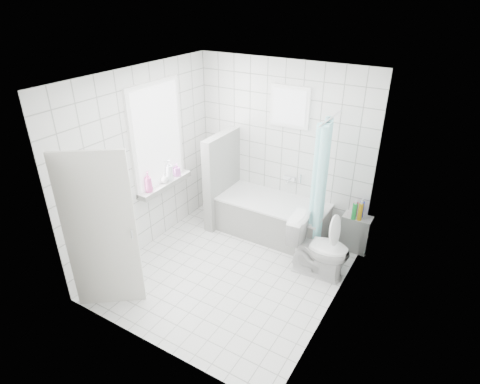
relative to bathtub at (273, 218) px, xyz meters
The scene contains 19 objects.
ground 1.16m from the bathtub, 93.78° to the right, with size 3.00×3.00×0.00m, color white.
ceiling 2.57m from the bathtub, 93.78° to the right, with size 3.00×3.00×0.00m, color white.
wall_back 1.08m from the bathtub, 101.22° to the left, with size 2.80×0.02×2.60m, color white.
wall_front 2.81m from the bathtub, 91.62° to the right, with size 2.80×0.02×2.60m, color white.
wall_left 2.11m from the bathtub, 142.66° to the right, with size 0.02×3.00×2.60m, color white.
wall_right 2.01m from the bathtub, 40.32° to the right, with size 0.02×3.00×2.60m, color white.
window_left 2.11m from the bathtub, 150.01° to the right, with size 0.01×0.90×1.40m, color white.
window_back 1.69m from the bathtub, 85.57° to the left, with size 0.50×0.01×0.50m, color white.
window_sill 1.71m from the bathtub, 149.21° to the right, with size 0.18×1.02×0.08m, color white.
door 2.66m from the bathtub, 113.04° to the right, with size 0.04×0.80×2.00m, color silver.
bathtub is the anchor object (origin of this frame).
partition_wall 1.00m from the bathtub, behind, with size 0.15×0.85×1.50m, color white.
tiled_ledge 1.25m from the bathtub, 11.79° to the left, with size 0.40×0.24×0.55m, color white.
toilet 1.11m from the bathtub, 29.75° to the right, with size 0.46×0.80×0.82m, color white.
curtain_rod 1.87m from the bathtub, ahead, with size 0.02×0.02×0.80m, color silver.
shower_curtain 1.12m from the bathtub, 11.46° to the right, with size 0.14×0.48×1.78m, color #50ECEC, non-canonical shape.
tub_faucet 0.66m from the bathtub, 73.38° to the left, with size 0.18×0.06×0.06m, color silver.
sill_bottles 1.79m from the bathtub, 147.67° to the right, with size 0.15×0.75×0.32m.
ledge_bottles 1.29m from the bathtub, 10.24° to the left, with size 0.16×0.18×0.26m.
Camera 1 is at (2.36, -3.68, 3.50)m, focal length 30.00 mm.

